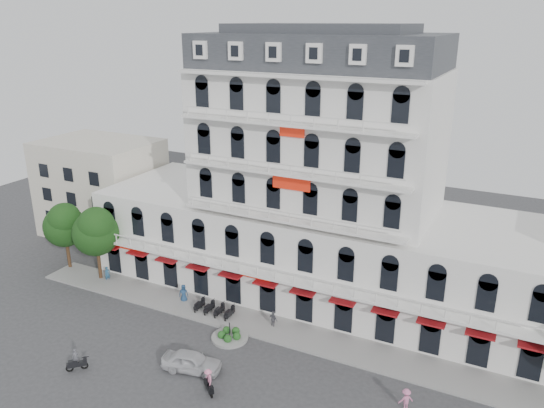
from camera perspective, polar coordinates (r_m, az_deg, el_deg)
The scene contains 15 objects.
ground at distance 42.04m, azimuth -5.27°, elevation -19.29°, with size 120.00×120.00×0.00m, color #38383A.
sidewalk at distance 48.40m, azimuth 0.45°, elevation -13.33°, with size 53.00×4.00×0.16m, color gray.
main_building at distance 51.63m, azimuth 4.87°, elevation 0.92°, with size 45.00×15.00×25.80m.
flank_building_west at distance 70.48m, azimuth -17.84°, elevation 1.70°, with size 14.00×10.00×12.00m, color beige.
traffic_island at distance 47.31m, azimuth -4.57°, elevation -13.98°, with size 3.20×3.20×1.60m.
parked_scooter_row at distance 50.98m, azimuth -6.22°, elevation -11.72°, with size 4.40×1.80×1.10m, color black, non-canonical shape.
tree_west_outer at distance 61.38m, azimuth -21.44°, elevation -1.94°, with size 4.50×4.48×7.76m.
tree_west_inner at distance 57.47m, azimuth -18.45°, elevation -2.64°, with size 4.76×4.76×8.25m.
parked_car at distance 43.73m, azimuth -8.64°, elevation -16.41°, with size 1.89×4.70×1.60m, color silver.
rider_west at distance 45.92m, azimuth -20.30°, elevation -15.58°, with size 1.31×1.31×1.92m.
rider_center at distance 41.23m, azimuth -6.84°, elevation -18.36°, with size 1.38×1.23×2.05m.
pedestrian_left at distance 53.00m, azimuth -9.49°, elevation -9.46°, with size 0.89×0.58×1.82m, color navy.
pedestrian_mid at distance 48.38m, azimuth 0.14°, elevation -12.31°, with size 0.96×0.40×1.64m, color #595960.
pedestrian_right at distance 40.86m, azimuth 14.21°, elevation -19.71°, with size 1.09×0.62×1.68m, color pink.
pedestrian_far at distance 58.78m, azimuth -17.27°, elevation -7.20°, with size 0.60×0.39×1.64m, color #275375.
Camera 1 is at (17.84, -27.67, 26.15)m, focal length 35.00 mm.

